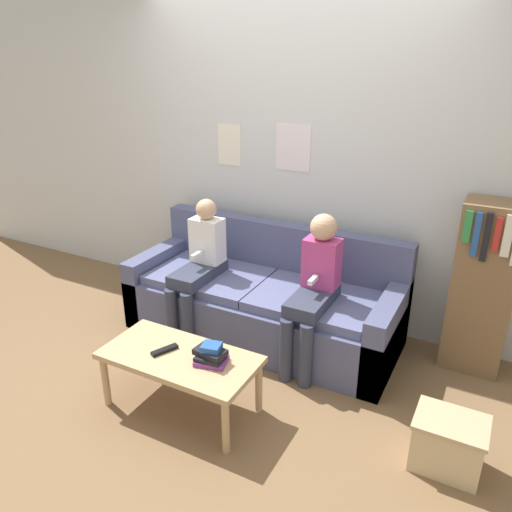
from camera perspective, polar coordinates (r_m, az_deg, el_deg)
The scene contains 10 objects.
ground_plane at distance 3.60m, azimuth -2.94°, elevation -12.53°, with size 10.00×10.00×0.00m, color brown.
wall_back at distance 3.93m, azimuth 4.42°, elevation 11.22°, with size 8.00×0.07×2.60m.
couch at distance 3.85m, azimuth 0.98°, elevation -5.20°, with size 2.05×0.81×0.82m.
coffee_table at distance 3.09m, azimuth -8.69°, elevation -11.82°, with size 0.95×0.47×0.38m.
person_left at distance 3.78m, azimuth -6.56°, elevation -0.83°, with size 0.24×0.56×1.04m.
person_right at distance 3.38m, azimuth 6.68°, elevation -3.34°, with size 0.24×0.56×1.07m.
tv_remote at distance 3.11m, azimuth -10.40°, elevation -10.53°, with size 0.11×0.17×0.02m.
book_stack at distance 2.95m, azimuth -5.18°, elevation -11.20°, with size 0.21×0.17×0.12m.
bookshelf at distance 3.65m, azimuth 24.45°, elevation -3.34°, with size 0.39×0.31×1.19m.
storage_box at distance 2.98m, azimuth 21.08°, elevation -19.34°, with size 0.37×0.28×0.30m.
Camera 1 is at (1.54, -2.52, 2.07)m, focal length 35.00 mm.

